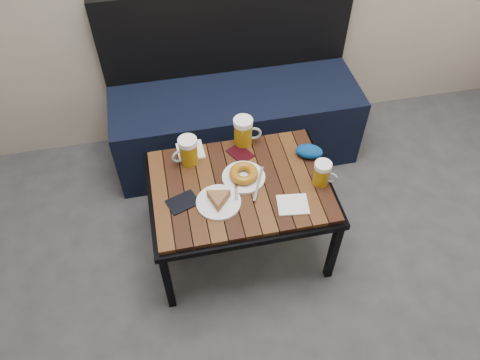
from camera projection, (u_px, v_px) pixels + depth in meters
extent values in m
cube|color=black|center=(236.00, 124.00, 2.76)|extent=(1.40, 0.50, 0.45)
cube|color=black|center=(227.00, 31.00, 2.55)|extent=(1.40, 0.05, 0.50)
cube|color=black|center=(168.00, 282.00, 2.09)|extent=(0.03, 0.03, 0.42)
cube|color=black|center=(333.00, 252.00, 2.20)|extent=(0.04, 0.03, 0.42)
cube|color=black|center=(156.00, 188.00, 2.45)|extent=(0.03, 0.04, 0.42)
cube|color=black|center=(299.00, 166.00, 2.56)|extent=(0.04, 0.04, 0.42)
cube|color=black|center=(240.00, 189.00, 2.16)|extent=(0.84, 0.62, 0.03)
cube|color=#331B0B|center=(240.00, 186.00, 2.14)|extent=(0.80, 0.58, 0.02)
cylinder|color=#9C710C|center=(189.00, 153.00, 2.18)|extent=(0.10, 0.10, 0.12)
cylinder|color=white|center=(187.00, 142.00, 2.12)|extent=(0.09, 0.09, 0.03)
torus|color=#8C999E|center=(179.00, 156.00, 2.16)|extent=(0.07, 0.03, 0.07)
cylinder|color=#9C710C|center=(243.00, 134.00, 2.26)|extent=(0.10, 0.10, 0.12)
cylinder|color=white|center=(243.00, 122.00, 2.20)|extent=(0.09, 0.09, 0.03)
torus|color=#8C999E|center=(254.00, 133.00, 2.26)|extent=(0.08, 0.03, 0.08)
cylinder|color=#9C710C|center=(321.00, 175.00, 2.10)|extent=(0.10, 0.10, 0.10)
cylinder|color=white|center=(323.00, 166.00, 2.05)|extent=(0.08, 0.08, 0.02)
torus|color=#8C999E|center=(331.00, 177.00, 2.09)|extent=(0.06, 0.04, 0.06)
cylinder|color=white|center=(219.00, 202.00, 2.05)|extent=(0.20, 0.20, 0.01)
cylinder|color=white|center=(244.00, 177.00, 2.15)|extent=(0.20, 0.20, 0.01)
torus|color=#7F450B|center=(244.00, 173.00, 2.13)|extent=(0.13, 0.13, 0.04)
cube|color=#A5A8AD|center=(258.00, 183.00, 2.11)|extent=(0.10, 0.19, 0.00)
cube|color=#A5A8AD|center=(236.00, 187.00, 2.10)|extent=(0.04, 0.15, 0.00)
cube|color=white|center=(190.00, 151.00, 2.26)|extent=(0.13, 0.13, 0.01)
cube|color=#A5A8AD|center=(190.00, 150.00, 2.26)|extent=(0.04, 0.17, 0.00)
cube|color=white|center=(293.00, 205.00, 2.04)|extent=(0.15, 0.13, 0.01)
cube|color=black|center=(183.00, 202.00, 2.05)|extent=(0.15, 0.13, 0.01)
cube|color=black|center=(240.00, 153.00, 2.25)|extent=(0.13, 0.15, 0.01)
ellipsoid|color=#040F76|center=(309.00, 151.00, 2.23)|extent=(0.15, 0.13, 0.06)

